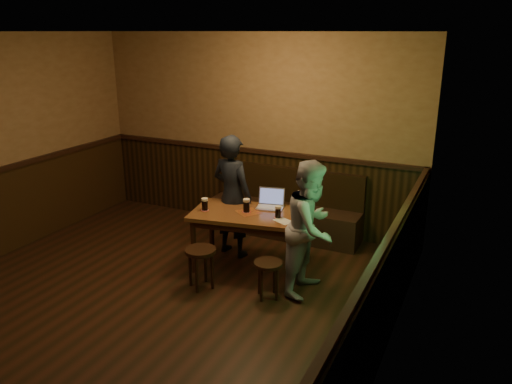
{
  "coord_description": "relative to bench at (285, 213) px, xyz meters",
  "views": [
    {
      "loc": [
        3.1,
        -3.49,
        2.81
      ],
      "look_at": [
        0.75,
        1.47,
        1.03
      ],
      "focal_mm": 35.0,
      "sensor_mm": 36.0,
      "label": 1
    }
  ],
  "objects": [
    {
      "name": "person_suit",
      "position": [
        -0.37,
        -0.9,
        0.48
      ],
      "size": [
        0.64,
        0.49,
        1.59
      ],
      "primitive_type": "imported",
      "rotation": [
        0.0,
        0.0,
        2.95
      ],
      "color": "black",
      "rests_on": "ground"
    },
    {
      "name": "room",
      "position": [
        -0.6,
        -2.53,
        0.89
      ],
      "size": [
        5.04,
        6.04,
        2.84
      ],
      "color": "black",
      "rests_on": "ground"
    },
    {
      "name": "pint_left",
      "position": [
        -0.51,
        -1.35,
        0.49
      ],
      "size": [
        0.1,
        0.1,
        0.16
      ],
      "color": "#B4161C",
      "rests_on": "pub_table"
    },
    {
      "name": "menu",
      "position": [
        0.49,
        -1.27,
        0.42
      ],
      "size": [
        0.26,
        0.23,
        0.0
      ],
      "primitive_type": "cube",
      "rotation": [
        0.0,
        0.0,
        -0.45
      ],
      "color": "silver",
      "rests_on": "pub_table"
    },
    {
      "name": "laptop",
      "position": [
        0.17,
        -0.9,
        0.47
      ],
      "size": [
        0.37,
        0.32,
        0.23
      ],
      "rotation": [
        0.0,
        0.0,
        0.21
      ],
      "color": "silver",
      "rests_on": "pub_table"
    },
    {
      "name": "bench",
      "position": [
        0.0,
        0.0,
        0.0
      ],
      "size": [
        2.2,
        0.5,
        0.95
      ],
      "color": "black",
      "rests_on": "ground"
    },
    {
      "name": "stool_right",
      "position": [
        0.52,
        -1.76,
        0.03
      ],
      "size": [
        0.37,
        0.37,
        0.42
      ],
      "rotation": [
        0.0,
        0.0,
        -0.22
      ],
      "color": "black",
      "rests_on": "ground"
    },
    {
      "name": "stool_left",
      "position": [
        -0.26,
        -1.88,
        0.07
      ],
      "size": [
        0.4,
        0.4,
        0.48
      ],
      "rotation": [
        0.0,
        0.0,
        0.16
      ],
      "color": "black",
      "rests_on": "ground"
    },
    {
      "name": "person_grey",
      "position": [
        0.87,
        -1.4,
        0.45
      ],
      "size": [
        0.62,
        0.78,
        1.51
      ],
      "primitive_type": "imported",
      "rotation": [
        0.0,
        0.0,
        1.5
      ],
      "color": "gray",
      "rests_on": "ground"
    },
    {
      "name": "pub_table",
      "position": [
        0.0,
        -1.18,
        0.32
      ],
      "size": [
        1.47,
        1.0,
        0.73
      ],
      "rotation": [
        0.0,
        0.0,
        0.18
      ],
      "color": "brown",
      "rests_on": "ground"
    },
    {
      "name": "pint_mid",
      "position": [
        -0.02,
        -1.19,
        0.5
      ],
      "size": [
        0.11,
        0.11,
        0.17
      ],
      "color": "#B4161C",
      "rests_on": "pub_table"
    },
    {
      "name": "pint_right",
      "position": [
        0.39,
        -1.2,
        0.49
      ],
      "size": [
        0.09,
        0.09,
        0.14
      ],
      "color": "#B4161C",
      "rests_on": "pub_table"
    }
  ]
}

